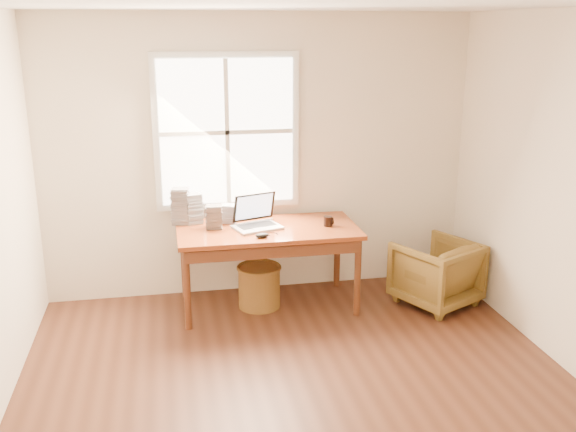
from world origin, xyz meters
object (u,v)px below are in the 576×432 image
object	(u,v)px
coffee_mug	(328,221)
armchair	(436,273)
wicker_stool	(259,287)
desk	(268,230)
cd_stack_a	(194,208)
laptop	(257,212)

from	to	relation	value
coffee_mug	armchair	bearing A→B (deg)	-2.24
armchair	coffee_mug	size ratio (longest dim) A/B	7.47
armchair	wicker_stool	bearing A→B (deg)	-35.18
desk	cd_stack_a	xyz separation A→B (m)	(-0.63, 0.26, 0.16)
wicker_stool	laptop	distance (m)	0.72
wicker_stool	coffee_mug	xyz separation A→B (m)	(0.62, -0.05, 0.61)
desk	coffee_mug	xyz separation A→B (m)	(0.54, -0.05, 0.06)
armchair	wicker_stool	xyz separation A→B (m)	(-1.60, 0.24, -0.11)
wicker_stool	cd_stack_a	bearing A→B (deg)	154.72
desk	armchair	bearing A→B (deg)	-9.13
coffee_mug	wicker_stool	bearing A→B (deg)	-175.76
desk	wicker_stool	distance (m)	0.55
cd_stack_a	coffee_mug	bearing A→B (deg)	-14.86
coffee_mug	desk	bearing A→B (deg)	-176.47
cd_stack_a	armchair	bearing A→B (deg)	-13.18
armchair	cd_stack_a	bearing A→B (deg)	-39.69
desk	coffee_mug	world-z (taller)	coffee_mug
armchair	coffee_mug	world-z (taller)	coffee_mug
wicker_stool	laptop	xyz separation A→B (m)	(-0.01, -0.00, 0.72)
armchair	laptop	world-z (taller)	laptop
laptop	coffee_mug	size ratio (longest dim) A/B	4.92
cd_stack_a	laptop	bearing A→B (deg)	-26.08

